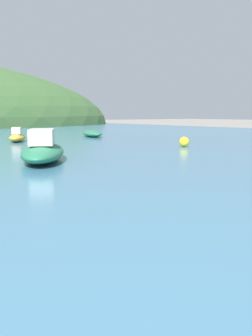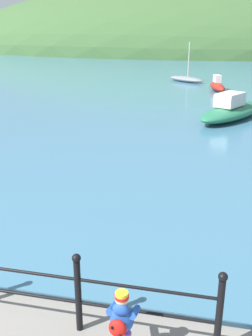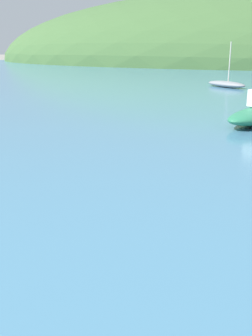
# 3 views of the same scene
# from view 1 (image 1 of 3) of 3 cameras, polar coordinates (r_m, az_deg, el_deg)

# --- Properties ---
(boat_twin_mast) EXTENTS (3.67, 5.05, 1.17)m
(boat_twin_mast) POSITION_cam_1_polar(r_m,az_deg,el_deg) (14.60, -11.98, 2.50)
(boat_twin_mast) COLOR #287551
(boat_twin_mast) RESTS_ON water
(boat_white_sailboat) EXTENTS (2.06, 2.76, 0.89)m
(boat_white_sailboat) POSITION_cam_1_polar(r_m,az_deg,el_deg) (25.13, -15.51, 4.37)
(boat_white_sailboat) COLOR gold
(boat_white_sailboat) RESTS_ON water
(boat_far_right) EXTENTS (2.18, 3.65, 0.47)m
(boat_far_right) POSITION_cam_1_polar(r_m,az_deg,el_deg) (29.48, -4.93, 5.00)
(boat_far_right) COLOR #287551
(boat_far_right) RESTS_ON water
(mooring_buoy) EXTENTS (0.52, 0.52, 0.52)m
(mooring_buoy) POSITION_cam_1_polar(r_m,az_deg,el_deg) (20.66, 8.44, 3.79)
(mooring_buoy) COLOR yellow
(mooring_buoy) RESTS_ON water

